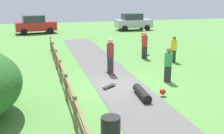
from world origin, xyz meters
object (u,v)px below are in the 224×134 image
(skater_riding, at_px, (110,54))
(bystander_green, at_px, (168,63))
(trash_bin, at_px, (111,132))
(bystander_orange, at_px, (144,40))
(skater_fallen, at_px, (144,93))
(skateboard_loose, at_px, (109,86))
(parked_car_silver, at_px, (133,22))
(bystander_red, at_px, (145,44))
(bystander_yellow, at_px, (174,48))
(parked_car_red, at_px, (35,24))

(skater_riding, relative_size, bystander_green, 1.12)
(bystander_green, bearing_deg, trash_bin, -129.51)
(skater_riding, distance_m, bystander_orange, 5.92)
(trash_bin, relative_size, skater_fallen, 0.56)
(trash_bin, xyz_separation_m, skateboard_loose, (1.24, 4.96, -0.36))
(parked_car_silver, bearing_deg, skater_fallen, -108.08)
(bystander_red, height_order, bystander_yellow, bystander_red)
(skater_fallen, xyz_separation_m, bystander_green, (1.93, 1.75, 0.74))
(skateboard_loose, relative_size, bystander_red, 0.43)
(trash_bin, distance_m, skater_fallen, 4.12)
(skater_riding, bearing_deg, parked_car_silver, 67.11)
(trash_bin, bearing_deg, skater_fallen, 55.70)
(skater_riding, distance_m, skateboard_loose, 2.47)
(parked_car_red, bearing_deg, skater_fallen, -78.89)
(skateboard_loose, relative_size, bystander_yellow, 0.47)
(bystander_red, height_order, parked_car_red, parked_car_red)
(skater_fallen, height_order, bystander_orange, bystander_orange)
(skateboard_loose, distance_m, bystander_green, 3.13)
(skater_fallen, height_order, parked_car_silver, parked_car_silver)
(bystander_yellow, bearing_deg, skater_fallen, -127.13)
(skateboard_loose, bearing_deg, bystander_yellow, 36.67)
(parked_car_red, bearing_deg, skateboard_loose, -81.08)
(skater_riding, bearing_deg, skater_fallen, -83.19)
(skater_riding, xyz_separation_m, skater_fallen, (0.44, -3.73, -0.90))
(skateboard_loose, bearing_deg, skater_riding, 73.81)
(bystander_orange, relative_size, parked_car_silver, 0.41)
(skateboard_loose, distance_m, parked_car_silver, 21.07)
(skater_riding, distance_m, skater_fallen, 3.86)
(bystander_green, relative_size, bystander_orange, 0.98)
(trash_bin, xyz_separation_m, skater_fallen, (2.32, 3.40, -0.25))
(bystander_red, bearing_deg, skateboard_loose, -125.67)
(skater_fallen, relative_size, skateboard_loose, 2.10)
(bystander_yellow, height_order, parked_car_silver, parked_car_silver)
(skater_riding, height_order, bystander_green, skater_riding)
(skater_riding, xyz_separation_m, bystander_orange, (3.69, 4.62, -0.14))
(trash_bin, height_order, bystander_orange, bystander_orange)
(bystander_yellow, bearing_deg, skateboard_loose, -143.33)
(bystander_red, relative_size, parked_car_red, 0.41)
(bystander_orange, bearing_deg, skater_riding, -128.63)
(bystander_green, xyz_separation_m, bystander_orange, (1.32, 6.60, 0.02))
(bystander_green, relative_size, parked_car_silver, 0.41)
(parked_car_silver, relative_size, parked_car_red, 0.96)
(skater_riding, bearing_deg, bystander_red, 44.49)
(parked_car_red, bearing_deg, bystander_orange, -59.82)
(bystander_red, distance_m, parked_car_red, 15.79)
(bystander_orange, height_order, parked_car_silver, parked_car_silver)
(skateboard_loose, bearing_deg, skater_fallen, -55.41)
(skateboard_loose, relative_size, bystander_green, 0.44)
(skateboard_loose, height_order, parked_car_red, parked_car_red)
(trash_bin, distance_m, skater_riding, 7.40)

